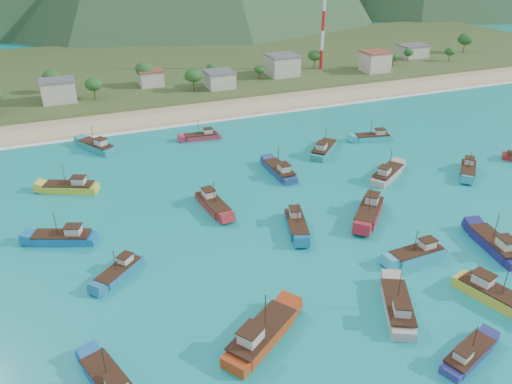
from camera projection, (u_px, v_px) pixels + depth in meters
name	position (u px, v px, depth m)	size (l,w,h in m)	color
ground	(282.00, 257.00, 82.43)	(600.00, 600.00, 0.00)	#0D988B
beach	(170.00, 115.00, 147.48)	(400.00, 18.00, 1.20)	beige
land	(134.00, 70.00, 197.71)	(400.00, 110.00, 2.40)	#385123
surf_line	(178.00, 125.00, 139.66)	(400.00, 2.50, 0.08)	white
village	(211.00, 75.00, 171.44)	(212.06, 26.87, 7.00)	beige
vegetation	(150.00, 79.00, 165.04)	(274.53, 25.52, 8.49)	#235623
radio_tower	(324.00, 11.00, 183.29)	(1.20, 1.20, 42.40)	red
boat_0	(417.00, 254.00, 81.90)	(10.28, 3.40, 6.01)	#2B96BA
boat_1	(324.00, 150.00, 121.59)	(10.51, 10.33, 6.72)	#237D77
boat_2	(468.00, 356.00, 62.20)	(9.50, 5.53, 5.39)	navy
boat_8	(296.00, 225.00, 90.11)	(6.05, 10.84, 6.15)	#11608C
boat_12	(213.00, 205.00, 96.84)	(4.34, 11.09, 6.39)	maroon
boat_13	(387.00, 175.00, 109.01)	(11.20, 8.85, 6.62)	#A7A199
boat_14	(369.00, 212.00, 93.91)	(11.01, 11.15, 7.15)	maroon
boat_15	(261.00, 336.00, 64.74)	(12.56, 10.23, 7.48)	#A53814
boat_16	(468.00, 170.00, 111.22)	(9.24, 9.26, 5.97)	teal
boat_18	(202.00, 137.00, 130.03)	(9.62, 3.72, 5.55)	#A3293F
boat_19	(120.00, 272.00, 77.83)	(8.48, 7.95, 5.31)	#1B638F
boat_20	(70.00, 188.00, 103.34)	(11.33, 7.49, 6.48)	gold
boat_23	(63.00, 238.00, 86.05)	(11.24, 7.05, 6.40)	#0F68A8
boat_24	(280.00, 171.00, 110.53)	(3.61, 11.29, 6.62)	navy
boat_25	(110.00, 383.00, 58.24)	(6.24, 10.79, 6.12)	#1B57A3
boat_26	(494.00, 296.00, 72.16)	(6.53, 12.09, 6.85)	gold
boat_27	(398.00, 308.00, 69.85)	(8.20, 11.63, 6.71)	#A59F97
boat_28	(495.00, 245.00, 83.91)	(5.54, 12.22, 6.97)	navy
boat_29	(96.00, 147.00, 123.37)	(8.49, 11.54, 6.71)	teal
boat_31	(373.00, 138.00, 129.38)	(10.27, 5.04, 5.83)	#29ADB8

